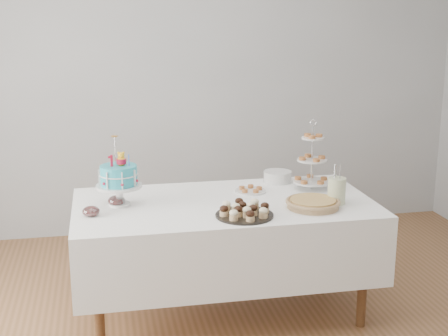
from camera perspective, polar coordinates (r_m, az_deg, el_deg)
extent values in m
plane|color=brown|center=(4.06, 0.88, -14.81)|extent=(5.00, 5.00, 0.00)
cube|color=#999C9E|center=(5.55, -3.48, 7.79)|extent=(5.00, 0.04, 2.70)
cube|color=#999C9E|center=(1.76, 15.05, -6.84)|extent=(5.00, 0.04, 2.70)
cube|color=white|center=(4.10, 0.01, -6.12)|extent=(1.92, 1.02, 0.45)
cylinder|color=brown|center=(3.77, -11.41, -11.77)|extent=(0.06, 0.06, 0.67)
cylinder|color=brown|center=(4.09, 12.59, -9.72)|extent=(0.06, 0.06, 0.67)
cylinder|color=brown|center=(4.45, -11.46, -7.64)|extent=(0.06, 0.06, 0.67)
cylinder|color=brown|center=(4.72, 8.97, -6.23)|extent=(0.06, 0.06, 0.67)
cylinder|color=#2AA4B6|center=(3.95, -9.61, -0.65)|extent=(0.23, 0.23, 0.12)
torus|color=silver|center=(3.95, -9.62, -0.56)|extent=(0.24, 0.24, 0.01)
cube|color=#B6132F|center=(3.91, -10.24, 0.66)|extent=(0.02, 0.02, 0.07)
cylinder|color=blue|center=(3.91, -8.70, 0.72)|extent=(0.01, 0.01, 0.07)
cylinder|color=silver|center=(3.95, -9.93, 1.56)|extent=(0.00, 0.00, 0.18)
cylinder|color=gold|center=(3.93, -9.99, 2.89)|extent=(0.05, 0.05, 0.01)
cylinder|color=black|center=(3.75, 1.89, -4.33)|extent=(0.35, 0.35, 0.01)
ellipsoid|color=black|center=(3.72, 0.87, -3.66)|extent=(0.05, 0.05, 0.04)
ellipsoid|color=beige|center=(3.75, 2.91, -3.53)|extent=(0.05, 0.05, 0.04)
cylinder|color=tan|center=(3.94, 8.13, -3.33)|extent=(0.32, 0.32, 0.04)
cylinder|color=#AD8043|center=(3.94, 8.14, -2.99)|extent=(0.28, 0.28, 0.02)
torus|color=tan|center=(3.94, 8.14, -3.06)|extent=(0.34, 0.34, 0.02)
cylinder|color=silver|center=(4.30, 8.06, 0.96)|extent=(0.01, 0.01, 0.45)
cylinder|color=silver|center=(4.34, 7.98, -1.23)|extent=(0.25, 0.25, 0.01)
cylinder|color=silver|center=(4.30, 8.05, 0.73)|extent=(0.21, 0.21, 0.01)
cylinder|color=silver|center=(4.27, 8.12, 2.73)|extent=(0.15, 0.15, 0.01)
torus|color=silver|center=(4.25, 8.17, 4.13)|extent=(0.05, 0.01, 0.05)
cylinder|color=silver|center=(4.50, 4.92, -0.79)|extent=(0.20, 0.20, 0.08)
cylinder|color=silver|center=(4.25, 2.44, -2.12)|extent=(0.21, 0.21, 0.01)
ellipsoid|color=silver|center=(3.83, -12.07, -3.89)|extent=(0.10, 0.10, 0.06)
cylinder|color=#580A07|center=(3.83, -12.06, -3.96)|extent=(0.07, 0.07, 0.03)
ellipsoid|color=silver|center=(4.00, -9.79, -2.97)|extent=(0.11, 0.11, 0.07)
cylinder|color=#580A07|center=(4.00, -9.79, -3.04)|extent=(0.08, 0.08, 0.03)
cylinder|color=white|center=(4.03, 10.26, -2.06)|extent=(0.11, 0.11, 0.17)
cylinder|color=white|center=(4.07, 10.93, -1.75)|extent=(0.01, 0.01, 0.09)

